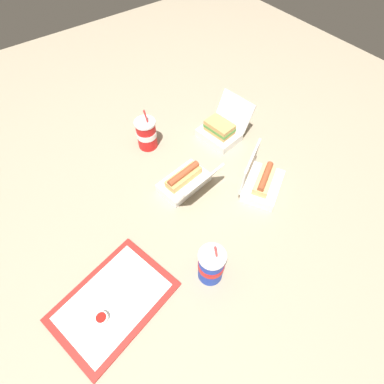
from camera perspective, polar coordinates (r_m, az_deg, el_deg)
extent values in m
plane|color=gray|center=(1.22, -3.14, -1.15)|extent=(3.20, 3.20, 0.00)
cube|color=red|center=(1.06, -14.76, -19.55)|extent=(0.42, 0.34, 0.01)
cube|color=white|center=(1.05, -14.84, -19.44)|extent=(0.37, 0.29, 0.00)
cylinder|color=white|center=(1.04, -16.78, -22.06)|extent=(0.04, 0.04, 0.02)
cylinder|color=#9E140F|center=(1.03, -16.92, -21.92)|extent=(0.03, 0.03, 0.01)
cube|color=white|center=(1.04, -14.15, -22.13)|extent=(0.11, 0.11, 0.00)
cube|color=white|center=(1.08, -18.59, -17.41)|extent=(0.10, 0.06, 0.00)
cube|color=white|center=(1.24, -1.57, 1.81)|extent=(0.22, 0.15, 0.04)
cube|color=white|center=(1.14, 1.50, 1.59)|extent=(0.21, 0.09, 0.11)
cube|color=tan|center=(1.21, -1.60, 2.86)|extent=(0.17, 0.08, 0.03)
cylinder|color=#9E4728|center=(1.19, -1.63, 3.58)|extent=(0.16, 0.05, 0.03)
cylinder|color=yellow|center=(1.18, -1.64, 3.86)|extent=(0.13, 0.02, 0.01)
cube|color=white|center=(1.44, 5.12, 10.78)|extent=(0.16, 0.20, 0.04)
cube|color=white|center=(1.44, 8.11, 15.03)|extent=(0.09, 0.19, 0.13)
cube|color=tan|center=(1.41, 5.21, 11.67)|extent=(0.10, 0.14, 0.02)
cube|color=#4C933D|center=(1.40, 5.26, 12.15)|extent=(0.10, 0.14, 0.01)
cube|color=tan|center=(1.39, 5.31, 12.64)|extent=(0.10, 0.14, 0.02)
cube|color=white|center=(1.26, 13.30, 1.19)|extent=(0.24, 0.21, 0.04)
cube|color=white|center=(1.20, 10.96, 4.77)|extent=(0.18, 0.11, 0.13)
cube|color=#DBB770|center=(1.23, 13.61, 2.20)|extent=(0.16, 0.13, 0.03)
cylinder|color=#9E4728|center=(1.22, 13.82, 2.90)|extent=(0.14, 0.09, 0.03)
cylinder|color=yellow|center=(1.21, 13.90, 3.17)|extent=(0.11, 0.07, 0.01)
cylinder|color=red|center=(1.38, -8.63, 10.72)|extent=(0.09, 0.09, 0.13)
cylinder|color=white|center=(1.37, -8.67, 10.99)|extent=(0.09, 0.09, 0.03)
cylinder|color=white|center=(1.33, -9.01, 12.93)|extent=(0.09, 0.09, 0.01)
cylinder|color=red|center=(1.31, -8.80, 14.07)|extent=(0.01, 0.02, 0.06)
cylinder|color=#1938B7|center=(1.00, 3.64, -13.89)|extent=(0.08, 0.08, 0.14)
cylinder|color=red|center=(0.99, 3.68, -13.61)|extent=(0.09, 0.09, 0.03)
cylinder|color=white|center=(0.93, 3.89, -12.11)|extent=(0.09, 0.09, 0.01)
cylinder|color=red|center=(0.90, 4.58, -11.26)|extent=(0.01, 0.01, 0.06)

